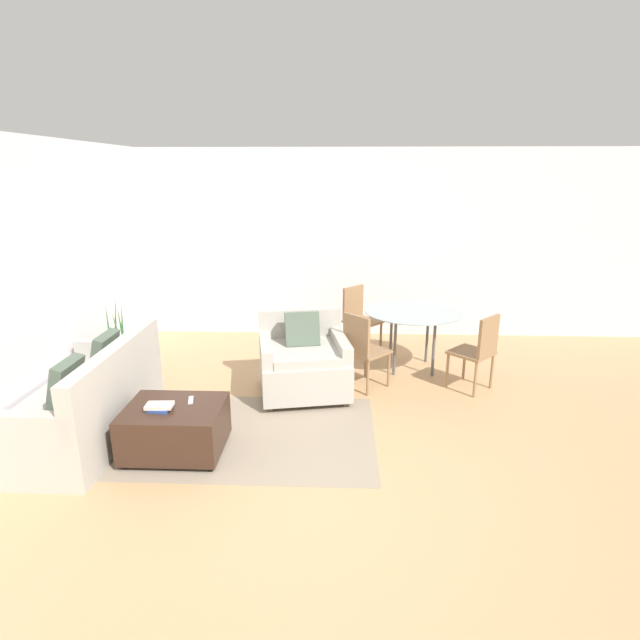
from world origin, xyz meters
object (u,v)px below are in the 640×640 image
object	(u,v)px
armchair	(303,362)
dining_table	(413,317)
couch	(86,406)
potted_plant	(122,361)
dining_chair_near_left	(362,346)
tv_remote_primary	(191,400)
dining_chair_far_left	(358,315)
dining_chair_near_right	(479,348)
book_stack	(160,407)
ottoman	(175,427)

from	to	relation	value
armchair	dining_table	bearing A→B (deg)	30.88
couch	dining_table	size ratio (longest dim) A/B	1.50
potted_plant	dining_chair_near_left	bearing A→B (deg)	-4.07
dining_chair_near_left	tv_remote_primary	bearing A→B (deg)	-140.67
dining_chair_near_left	dining_chair_far_left	size ratio (longest dim) A/B	1.00
potted_plant	dining_chair_near_right	xyz separation A→B (m)	(4.20, -0.21, 0.31)
couch	dining_chair_near_left	size ratio (longest dim) A/B	2.02
armchair	tv_remote_primary	distance (m)	1.50
book_stack	dining_chair_near_left	size ratio (longest dim) A/B	0.26
couch	tv_remote_primary	distance (m)	1.06
book_stack	potted_plant	distance (m)	2.03
book_stack	dining_table	xyz separation A→B (m)	(2.46, 2.15, 0.22)
tv_remote_primary	dining_table	xyz separation A→B (m)	(2.24, 1.96, 0.24)
dining_table	ottoman	bearing A→B (deg)	-138.57
ottoman	dining_chair_far_left	world-z (taller)	dining_chair_far_left
ottoman	couch	bearing A→B (deg)	164.72
book_stack	dining_chair_near_right	distance (m)	3.45
armchair	book_stack	bearing A→B (deg)	-130.04
couch	dining_chair_near_left	world-z (taller)	couch
potted_plant	dining_chair_near_right	size ratio (longest dim) A/B	1.12
ottoman	dining_chair_far_left	distance (m)	3.24
book_stack	ottoman	bearing A→B (deg)	33.25
ottoman	dining_chair_far_left	bearing A→B (deg)	58.05
ottoman	dining_chair_near_left	world-z (taller)	dining_chair_near_left
tv_remote_primary	potted_plant	distance (m)	2.00
dining_chair_near_right	potted_plant	bearing A→B (deg)	177.19
dining_table	dining_chair_near_left	bearing A→B (deg)	-135.00
tv_remote_primary	dining_chair_far_left	world-z (taller)	dining_chair_far_left
couch	dining_chair_far_left	bearing A→B (deg)	43.37
armchair	ottoman	xyz separation A→B (m)	(-1.05, -1.30, -0.12)
armchair	potted_plant	world-z (taller)	potted_plant
book_stack	dining_chair_far_left	size ratio (longest dim) A/B	0.26
ottoman	dining_chair_far_left	size ratio (longest dim) A/B	0.94
dining_chair_near_left	dining_chair_near_right	size ratio (longest dim) A/B	1.00
couch	potted_plant	bearing A→B (deg)	100.56
dining_chair_near_left	dining_chair_far_left	distance (m)	1.31
book_stack	dining_chair_far_left	world-z (taller)	dining_chair_far_left
couch	dining_chair_near_right	distance (m)	4.12
book_stack	dining_chair_near_right	xyz separation A→B (m)	(3.11, 1.49, 0.05)
ottoman	tv_remote_primary	distance (m)	0.27
book_stack	dining_chair_near_right	size ratio (longest dim) A/B	0.26
potted_plant	dining_chair_near_left	distance (m)	2.91
potted_plant	dining_chair_near_left	world-z (taller)	potted_plant
tv_remote_primary	dining_table	size ratio (longest dim) A/B	0.13
tv_remote_primary	dining_chair_far_left	distance (m)	3.06
dining_chair_near_right	dining_chair_far_left	distance (m)	1.85
armchair	dining_chair_near_right	world-z (taller)	armchair
dining_chair_near_right	dining_chair_far_left	xyz separation A→B (m)	(-1.31, 1.31, 0.00)
potted_plant	armchair	bearing A→B (deg)	-8.61
dining_chair_near_left	dining_chair_near_right	bearing A→B (deg)	0.00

